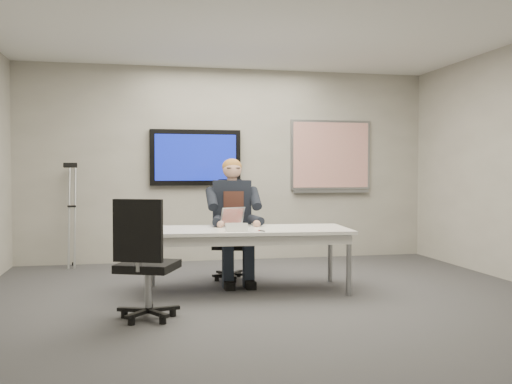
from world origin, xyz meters
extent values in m
cube|color=#373739|center=(0.00, 0.00, 0.00)|extent=(6.00, 6.00, 0.02)
cube|color=white|center=(0.00, 0.00, 2.80)|extent=(6.00, 6.00, 0.02)
cube|color=gray|center=(0.00, 3.00, 1.40)|extent=(6.00, 0.02, 2.80)
cube|color=gray|center=(0.00, -3.00, 1.40)|extent=(6.00, 0.02, 2.80)
cube|color=white|center=(-0.16, 0.79, 0.66)|extent=(2.27, 1.09, 0.04)
cube|color=silver|center=(-0.16, 0.79, 0.59)|extent=(2.18, 1.00, 0.09)
cylinder|color=gray|center=(-1.22, 0.49, 0.32)|extent=(0.06, 0.06, 0.64)
cylinder|color=gray|center=(0.83, 0.32, 0.32)|extent=(0.06, 0.06, 0.64)
cylinder|color=gray|center=(-1.16, 1.26, 0.32)|extent=(0.06, 0.06, 0.64)
cylinder|color=gray|center=(0.89, 1.09, 0.32)|extent=(0.06, 0.06, 0.64)
cube|color=black|center=(-0.50, 2.95, 1.50)|extent=(1.30, 0.08, 0.80)
cube|color=navy|center=(-0.50, 2.90, 1.50)|extent=(1.16, 0.01, 0.66)
cube|color=gray|center=(1.55, 2.98, 1.55)|extent=(1.25, 0.04, 1.05)
cube|color=white|center=(1.55, 2.95, 1.55)|extent=(1.18, 0.01, 0.98)
cube|color=gray|center=(1.55, 2.94, 1.00)|extent=(1.18, 0.05, 0.04)
cylinder|color=gray|center=(-0.22, 1.46, 0.25)|extent=(0.05, 0.05, 0.32)
cube|color=black|center=(-0.22, 1.46, 0.41)|extent=(0.52, 0.52, 0.06)
cube|color=black|center=(-0.16, 1.65, 0.70)|extent=(0.37, 0.16, 0.46)
cylinder|color=gray|center=(-1.23, -0.21, 0.28)|extent=(0.06, 0.06, 0.37)
cube|color=black|center=(-1.23, -0.21, 0.47)|extent=(0.61, 0.61, 0.07)
cube|color=black|center=(-1.32, -0.41, 0.80)|extent=(0.41, 0.21, 0.53)
cube|color=black|center=(-0.22, 1.44, 0.89)|extent=(0.47, 0.30, 0.62)
cube|color=#3B1F18|center=(-0.22, 1.31, 0.92)|extent=(0.24, 0.04, 0.30)
sphere|color=tan|center=(-0.22, 1.41, 1.32)|extent=(0.22, 0.22, 0.22)
ellipsoid|color=#905C24|center=(-0.22, 1.42, 1.35)|extent=(0.23, 0.23, 0.20)
cube|color=silver|center=(-0.27, 0.96, 0.69)|extent=(0.36, 0.31, 0.02)
cube|color=black|center=(-0.27, 0.95, 0.70)|extent=(0.29, 0.23, 0.00)
cube|color=silver|center=(-0.27, 1.09, 0.79)|extent=(0.31, 0.19, 0.20)
cube|color=red|center=(-0.27, 1.09, 0.80)|extent=(0.27, 0.16, 0.17)
cylinder|color=black|center=(-0.07, 0.47, 0.69)|extent=(0.05, 0.12, 0.01)
camera|label=1|loc=(-1.31, -5.26, 1.29)|focal=40.00mm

